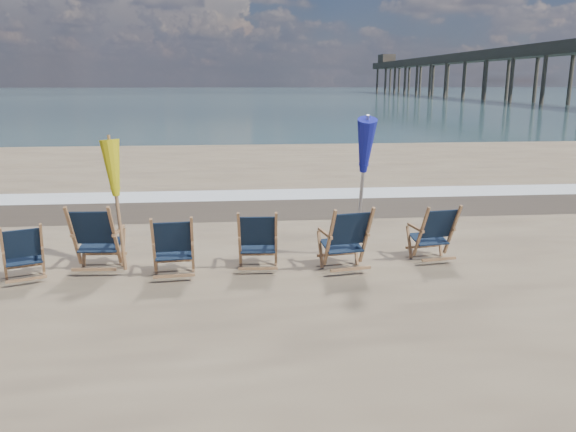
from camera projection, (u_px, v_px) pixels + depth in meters
name	position (u px, v px, depth m)	size (l,w,h in m)	color
ocean	(237.00, 93.00, 130.27)	(400.00, 400.00, 0.00)	#37545B
surf_foam	(266.00, 195.00, 14.44)	(200.00, 1.40, 0.01)	silver
wet_sand_strip	(269.00, 207.00, 12.99)	(200.00, 2.60, 0.00)	#42362A
beach_chair_0	(43.00, 251.00, 8.14)	(0.58, 0.65, 0.91)	#101D31
beach_chair_1	(115.00, 239.00, 8.41)	(0.70, 0.79, 1.10)	#101D31
beach_chair_2	(192.00, 247.00, 8.20)	(0.63, 0.71, 0.99)	#101D31
beach_chair_3	(276.00, 241.00, 8.49)	(0.63, 0.71, 0.99)	#101D31
beach_chair_4	(367.00, 238.00, 8.51)	(0.68, 0.76, 1.06)	#101D31
beach_chair_5	(452.00, 232.00, 8.98)	(0.63, 0.71, 0.98)	#101D31
umbrella_yellow	(116.00, 175.00, 8.43)	(0.30, 0.30, 1.99)	#9D6E46
umbrella_blue	(362.00, 146.00, 8.69)	(0.30, 0.30, 2.41)	#A5A5AD
fishing_pier	(504.00, 68.00, 80.44)	(4.40, 140.00, 9.30)	#4A4036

